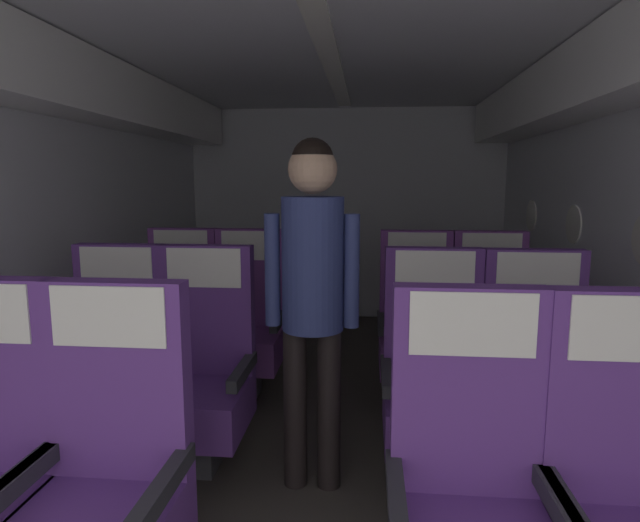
{
  "coord_description": "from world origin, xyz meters",
  "views": [
    {
      "loc": [
        0.25,
        0.07,
        1.44
      ],
      "look_at": [
        -0.05,
        3.27,
        0.95
      ],
      "focal_mm": 29.38,
      "sensor_mm": 36.0,
      "label": 1
    }
  ],
  "objects_px": {
    "seat_b_right_window": "(433,384)",
    "seat_c_right_window": "(416,330)",
    "seat_c_left_aisle": "(247,326)",
    "seat_a_right_aisle": "(636,517)",
    "seat_a_right_window": "(471,506)",
    "seat_b_left_window": "(114,373)",
    "seat_b_left_aisle": "(202,377)",
    "flight_attendant": "(312,278)",
    "seat_c_left_window": "(179,323)",
    "seat_c_right_aisle": "(491,332)",
    "seat_a_left_aisle": "(104,488)",
    "seat_b_right_aisle": "(537,389)"
  },
  "relations": [
    {
      "from": "seat_b_right_window",
      "to": "flight_attendant",
      "type": "bearing_deg",
      "value": -165.62
    },
    {
      "from": "seat_c_left_window",
      "to": "flight_attendant",
      "type": "xyz_separation_m",
      "value": [
        1.05,
        -1.1,
        0.54
      ]
    },
    {
      "from": "seat_b_right_window",
      "to": "seat_c_left_aisle",
      "type": "xyz_separation_m",
      "value": [
        -1.14,
        0.94,
        0.0
      ]
    },
    {
      "from": "seat_a_right_aisle",
      "to": "seat_b_right_window",
      "type": "distance_m",
      "value": 1.08
    },
    {
      "from": "seat_c_left_aisle",
      "to": "seat_b_right_window",
      "type": "bearing_deg",
      "value": -39.51
    },
    {
      "from": "seat_a_right_window",
      "to": "seat_b_right_aisle",
      "type": "relative_size",
      "value": 1.0
    },
    {
      "from": "flight_attendant",
      "to": "seat_a_right_window",
      "type": "bearing_deg",
      "value": -64.08
    },
    {
      "from": "seat_b_left_window",
      "to": "seat_a_right_aisle",
      "type": "bearing_deg",
      "value": -24.98
    },
    {
      "from": "seat_c_left_window",
      "to": "seat_c_right_window",
      "type": "xyz_separation_m",
      "value": [
        1.62,
        -0.01,
        0.0
      ]
    },
    {
      "from": "seat_a_right_window",
      "to": "seat_b_left_aisle",
      "type": "relative_size",
      "value": 1.0
    },
    {
      "from": "seat_b_right_aisle",
      "to": "flight_attendant",
      "type": "distance_m",
      "value": 1.19
    },
    {
      "from": "seat_a_right_window",
      "to": "seat_c_left_aisle",
      "type": "bearing_deg",
      "value": 120.77
    },
    {
      "from": "seat_b_right_aisle",
      "to": "flight_attendant",
      "type": "height_order",
      "value": "flight_attendant"
    },
    {
      "from": "seat_c_left_window",
      "to": "flight_attendant",
      "type": "relative_size",
      "value": 0.69
    },
    {
      "from": "flight_attendant",
      "to": "seat_a_left_aisle",
      "type": "bearing_deg",
      "value": -133.63
    },
    {
      "from": "seat_b_left_window",
      "to": "seat_b_left_aisle",
      "type": "relative_size",
      "value": 1.0
    },
    {
      "from": "seat_a_right_window",
      "to": "seat_c_left_window",
      "type": "distance_m",
      "value": 2.52
    },
    {
      "from": "seat_b_right_window",
      "to": "seat_c_right_window",
      "type": "relative_size",
      "value": 1.0
    },
    {
      "from": "seat_c_right_window",
      "to": "seat_c_left_window",
      "type": "bearing_deg",
      "value": 179.53
    },
    {
      "from": "seat_a_right_window",
      "to": "seat_c_left_aisle",
      "type": "xyz_separation_m",
      "value": [
        -1.14,
        1.91,
        0.0
      ]
    },
    {
      "from": "seat_b_left_aisle",
      "to": "seat_c_right_window",
      "type": "bearing_deg",
      "value": 39.59
    },
    {
      "from": "seat_c_left_aisle",
      "to": "seat_b_right_aisle",
      "type": "bearing_deg",
      "value": -30.55
    },
    {
      "from": "seat_b_right_window",
      "to": "seat_c_left_aisle",
      "type": "distance_m",
      "value": 1.48
    },
    {
      "from": "seat_b_left_aisle",
      "to": "seat_b_right_window",
      "type": "bearing_deg",
      "value": 0.43
    },
    {
      "from": "seat_b_left_window",
      "to": "seat_c_right_window",
      "type": "bearing_deg",
      "value": 30.37
    },
    {
      "from": "seat_b_right_window",
      "to": "seat_c_right_window",
      "type": "distance_m",
      "value": 0.94
    },
    {
      "from": "seat_c_left_aisle",
      "to": "seat_c_right_window",
      "type": "height_order",
      "value": "same"
    },
    {
      "from": "seat_a_left_aisle",
      "to": "seat_b_left_window",
      "type": "xyz_separation_m",
      "value": [
        -0.46,
        0.98,
        0.0
      ]
    },
    {
      "from": "seat_c_left_window",
      "to": "seat_c_right_aisle",
      "type": "height_order",
      "value": "same"
    },
    {
      "from": "seat_a_right_window",
      "to": "seat_a_left_aisle",
      "type": "bearing_deg",
      "value": -179.2
    },
    {
      "from": "seat_b_left_aisle",
      "to": "seat_b_right_aisle",
      "type": "xyz_separation_m",
      "value": [
        1.63,
        -0.01,
        0.0
      ]
    },
    {
      "from": "seat_a_right_window",
      "to": "flight_attendant",
      "type": "relative_size",
      "value": 0.69
    },
    {
      "from": "seat_a_right_window",
      "to": "seat_b_left_window",
      "type": "distance_m",
      "value": 1.88
    },
    {
      "from": "seat_a_right_aisle",
      "to": "seat_a_right_window",
      "type": "distance_m",
      "value": 0.47
    },
    {
      "from": "seat_b_left_window",
      "to": "seat_c_right_aisle",
      "type": "xyz_separation_m",
      "value": [
        2.1,
        0.94,
        0.0
      ]
    },
    {
      "from": "seat_b_left_aisle",
      "to": "seat_c_right_aisle",
      "type": "bearing_deg",
      "value": 30.14
    },
    {
      "from": "seat_c_left_aisle",
      "to": "flight_attendant",
      "type": "bearing_deg",
      "value": -62.64
    },
    {
      "from": "seat_a_right_aisle",
      "to": "seat_c_right_aisle",
      "type": "relative_size",
      "value": 1.0
    },
    {
      "from": "seat_b_right_aisle",
      "to": "seat_b_right_window",
      "type": "height_order",
      "value": "same"
    },
    {
      "from": "seat_a_left_aisle",
      "to": "seat_a_right_window",
      "type": "relative_size",
      "value": 1.0
    },
    {
      "from": "seat_a_right_window",
      "to": "seat_c_left_window",
      "type": "xyz_separation_m",
      "value": [
        -1.62,
        1.92,
        0.0
      ]
    },
    {
      "from": "seat_b_left_aisle",
      "to": "flight_attendant",
      "type": "xyz_separation_m",
      "value": [
        0.58,
        -0.14,
        0.54
      ]
    },
    {
      "from": "seat_b_left_window",
      "to": "seat_c_right_window",
      "type": "xyz_separation_m",
      "value": [
        1.61,
        0.95,
        0.0
      ]
    },
    {
      "from": "seat_c_left_aisle",
      "to": "seat_b_left_aisle",
      "type": "bearing_deg",
      "value": -90.78
    },
    {
      "from": "seat_a_left_aisle",
      "to": "seat_b_right_window",
      "type": "height_order",
      "value": "same"
    },
    {
      "from": "seat_a_right_aisle",
      "to": "seat_a_right_window",
      "type": "height_order",
      "value": "same"
    },
    {
      "from": "seat_a_right_aisle",
      "to": "seat_c_left_aisle",
      "type": "height_order",
      "value": "same"
    },
    {
      "from": "seat_b_left_window",
      "to": "seat_b_right_window",
      "type": "height_order",
      "value": "same"
    },
    {
      "from": "seat_c_right_window",
      "to": "seat_a_right_window",
      "type": "bearing_deg",
      "value": -89.97
    },
    {
      "from": "seat_c_left_aisle",
      "to": "seat_c_right_window",
      "type": "distance_m",
      "value": 1.14
    }
  ]
}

